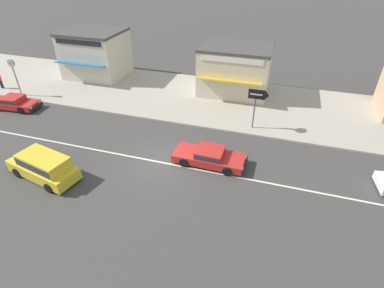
% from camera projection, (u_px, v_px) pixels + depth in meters
% --- Properties ---
extents(ground_plane, '(160.00, 160.00, 0.00)m').
position_uv_depth(ground_plane, '(161.00, 162.00, 19.23)').
color(ground_plane, '#423F3D').
extents(lane_centre_stripe, '(50.40, 0.14, 0.01)m').
position_uv_depth(lane_centre_stripe, '(161.00, 162.00, 19.23)').
color(lane_centre_stripe, silver).
rests_on(lane_centre_stripe, ground).
extents(kerb_strip, '(68.00, 10.00, 0.15)m').
position_uv_depth(kerb_strip, '(203.00, 98.00, 27.08)').
color(kerb_strip, '#ADA393').
rests_on(kerb_strip, ground).
extents(sedan_red_0, '(4.62, 1.96, 1.06)m').
position_uv_depth(sedan_red_0, '(210.00, 156.00, 18.89)').
color(sedan_red_0, red).
rests_on(sedan_red_0, ground).
extents(sedan_red_2, '(4.40, 2.07, 1.06)m').
position_uv_depth(sedan_red_2, '(14.00, 102.00, 25.35)').
color(sedan_red_2, red).
rests_on(sedan_red_2, ground).
extents(minivan_yellow_4, '(4.86, 2.60, 1.56)m').
position_uv_depth(minivan_yellow_4, '(43.00, 165.00, 17.59)').
color(minivan_yellow_4, yellow).
rests_on(minivan_yellow_4, ground).
extents(street_clock, '(0.66, 0.22, 3.34)m').
position_uv_depth(street_clock, '(13.00, 69.00, 26.08)').
color(street_clock, '#9E9EA3').
rests_on(street_clock, kerb_strip).
extents(arrow_signboard, '(1.47, 0.78, 3.11)m').
position_uv_depth(arrow_signboard, '(264.00, 97.00, 21.03)').
color(arrow_signboard, '#4C4C51').
rests_on(arrow_signboard, kerb_strip).
extents(pedestrian_near_clock, '(0.34, 0.34, 1.55)m').
position_uv_depth(pedestrian_near_clock, '(0.00, 79.00, 28.32)').
color(pedestrian_near_clock, '#232838').
rests_on(pedestrian_near_clock, kerb_strip).
extents(shopfront_corner_warung, '(5.81, 5.69, 4.52)m').
position_uv_depth(shopfront_corner_warung, '(96.00, 53.00, 30.52)').
color(shopfront_corner_warung, beige).
rests_on(shopfront_corner_warung, kerb_strip).
extents(shopfront_mid_block, '(6.19, 5.35, 4.25)m').
position_uv_depth(shopfront_mid_block, '(235.00, 70.00, 26.95)').
color(shopfront_mid_block, beige).
rests_on(shopfront_mid_block, kerb_strip).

